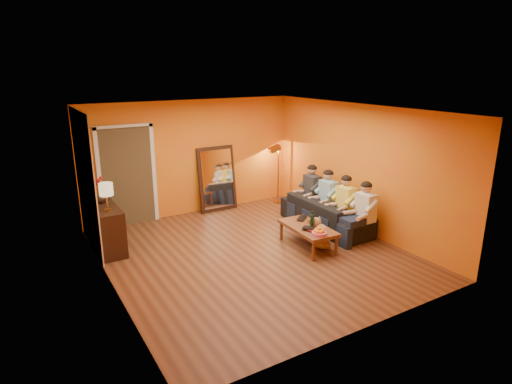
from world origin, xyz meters
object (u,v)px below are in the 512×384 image
floor_lamp (278,175)px  person_far_right (312,191)px  person_far_left (365,212)px  table_lamp (107,197)px  sideboard (107,228)px  wine_bottle (312,219)px  laptop (304,218)px  sofa (326,213)px  tumbler (309,221)px  vase (101,197)px  coffee_table (308,237)px  person_mid_left (346,205)px  mirror_frame (217,179)px  person_mid_right (328,198)px  dog (321,233)px

floor_lamp → person_far_right: bearing=-78.8°
floor_lamp → person_far_left: 2.97m
table_lamp → person_far_left: table_lamp is taller
sideboard → wine_bottle: size_ratio=3.81×
wine_bottle → laptop: 0.44m
sofa → tumbler: (-0.85, -0.53, 0.15)m
wine_bottle → vase: (-3.32, 2.12, 0.38)m
sofa → sideboard: bearing=74.6°
wine_bottle → floor_lamp: bearing=69.0°
floor_lamp → laptop: size_ratio=4.07×
vase → person_far_right: bearing=-10.0°
coffee_table → floor_lamp: floor_lamp is taller
tumbler → vase: (-3.39, 1.95, 0.49)m
person_mid_left → tumbler: 0.99m
floor_lamp → tumbler: size_ratio=13.97×
laptop → vase: (-3.45, 1.72, 0.52)m
tumbler → sideboard: bearing=153.4°
floor_lamp → person_mid_left: size_ratio=1.18×
floor_lamp → wine_bottle: 2.86m
person_far_right → vase: bearing=170.0°
sideboard → laptop: 3.75m
mirror_frame → vase: 2.92m
mirror_frame → tumbler: 2.85m
person_mid_left → vase: 4.76m
coffee_table → laptop: size_ratio=3.45×
table_lamp → tumbler: (3.39, -1.40, -0.64)m
mirror_frame → floor_lamp: 1.58m
person_far_right → laptop: (-0.92, -0.95, -0.18)m
person_far_left → person_far_right: bearing=90.0°
person_far_right → laptop: 1.33m
sideboard → coffee_table: size_ratio=0.97×
person_far_left → person_mid_left: size_ratio=1.00×
person_mid_left → laptop: bearing=170.7°
laptop → vase: vase is taller
sofa → wine_bottle: (-0.92, -0.70, 0.26)m
coffee_table → person_far_right: (1.10, 1.30, 0.40)m
floor_lamp → vase: bearing=-162.9°
person_mid_right → tumbler: 1.17m
dog → laptop: bearing=74.7°
person_far_left → laptop: 1.17m
floor_lamp → laptop: floor_lamp is taller
sofa → floor_lamp: size_ratio=1.51×
person_far_left → person_far_right: same height
floor_lamp → person_mid_right: floor_lamp is taller
mirror_frame → sideboard: 3.01m
mirror_frame → person_far_right: mirror_frame is taller
table_lamp → coffee_table: (3.27, -1.52, -0.90)m
person_mid_left → vase: (-4.37, 1.87, 0.35)m
dog → person_mid_left: bearing=1.9°
sofa → person_far_left: 1.05m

